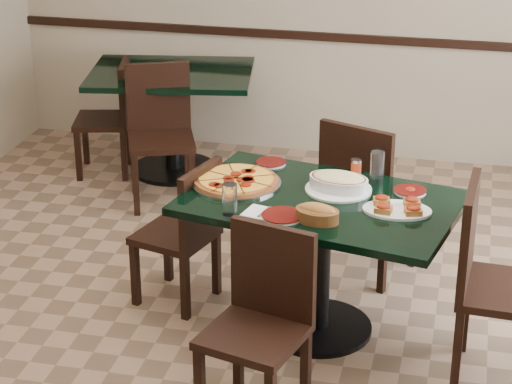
% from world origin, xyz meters
% --- Properties ---
extents(floor, '(5.50, 5.50, 0.00)m').
position_xyz_m(floor, '(0.00, 0.00, 0.00)').
color(floor, '#88674E').
rests_on(floor, ground).
extents(room_shell, '(5.50, 5.50, 5.50)m').
position_xyz_m(room_shell, '(1.02, 1.73, 1.17)').
color(room_shell, white).
rests_on(room_shell, floor).
extents(main_table, '(1.48, 1.11, 0.75)m').
position_xyz_m(main_table, '(0.24, 0.16, 0.57)').
color(main_table, black).
rests_on(main_table, floor).
extents(back_table, '(1.25, 1.00, 0.75)m').
position_xyz_m(back_table, '(-1.15, 2.12, 0.52)').
color(back_table, black).
rests_on(back_table, floor).
extents(chair_far, '(0.58, 0.58, 0.95)m').
position_xyz_m(chair_far, '(0.38, 0.81, 0.53)').
color(chair_far, black).
rests_on(chair_far, floor).
extents(chair_near, '(0.51, 0.51, 0.88)m').
position_xyz_m(chair_near, '(0.10, -0.56, 0.49)').
color(chair_near, black).
rests_on(chair_near, floor).
extents(chair_right, '(0.49, 0.49, 0.99)m').
position_xyz_m(chair_right, '(1.08, -0.07, 0.56)').
color(chair_right, black).
rests_on(chair_right, floor).
extents(chair_left, '(0.47, 0.47, 0.82)m').
position_xyz_m(chair_left, '(-0.51, 0.30, 0.45)').
color(chair_left, black).
rests_on(chair_left, floor).
extents(back_chair_near, '(0.55, 0.55, 0.92)m').
position_xyz_m(back_chair_near, '(-1.09, 1.65, 0.51)').
color(back_chair_near, black).
rests_on(back_chair_near, floor).
extents(back_chair_left, '(0.46, 0.46, 0.82)m').
position_xyz_m(back_chair_left, '(-1.56, 2.01, 0.45)').
color(back_chair_left, black).
rests_on(back_chair_left, floor).
extents(pepperoni_pizza, '(0.46, 0.46, 0.04)m').
position_xyz_m(pepperoni_pizza, '(-0.22, 0.26, 0.77)').
color(pepperoni_pizza, '#BBBBC3').
rests_on(pepperoni_pizza, main_table).
extents(lasagna_casserole, '(0.34, 0.34, 0.09)m').
position_xyz_m(lasagna_casserole, '(0.30, 0.29, 0.80)').
color(lasagna_casserole, silver).
rests_on(lasagna_casserole, main_table).
extents(bread_basket, '(0.24, 0.19, 0.09)m').
position_xyz_m(bread_basket, '(0.26, -0.09, 0.79)').
color(bread_basket, brown).
rests_on(bread_basket, main_table).
extents(bruschetta_platter, '(0.34, 0.24, 0.05)m').
position_xyz_m(bruschetta_platter, '(0.62, 0.10, 0.77)').
color(bruschetta_platter, silver).
rests_on(bruschetta_platter, main_table).
extents(side_plate_near, '(0.20, 0.20, 0.02)m').
position_xyz_m(side_plate_near, '(0.09, -0.09, 0.76)').
color(side_plate_near, silver).
rests_on(side_plate_near, main_table).
extents(side_plate_far_r, '(0.17, 0.17, 0.03)m').
position_xyz_m(side_plate_far_r, '(0.66, 0.35, 0.76)').
color(side_plate_far_r, silver).
rests_on(side_plate_far_r, main_table).
extents(side_plate_far_l, '(0.16, 0.16, 0.02)m').
position_xyz_m(side_plate_far_l, '(-0.10, 0.57, 0.76)').
color(side_plate_far_l, silver).
rests_on(side_plate_far_l, main_table).
extents(napkin_setting, '(0.18, 0.18, 0.01)m').
position_xyz_m(napkin_setting, '(-0.02, -0.06, 0.75)').
color(napkin_setting, silver).
rests_on(napkin_setting, main_table).
extents(water_glass_a, '(0.07, 0.07, 0.16)m').
position_xyz_m(water_glass_a, '(0.48, 0.47, 0.83)').
color(water_glass_a, white).
rests_on(water_glass_a, main_table).
extents(water_glass_b, '(0.07, 0.07, 0.15)m').
position_xyz_m(water_glass_b, '(-0.16, -0.11, 0.83)').
color(water_glass_b, white).
rests_on(water_glass_b, main_table).
extents(pepper_shaker, '(0.06, 0.06, 0.10)m').
position_xyz_m(pepper_shaker, '(0.36, 0.49, 0.80)').
color(pepper_shaker, '#BF3814').
rests_on(pepper_shaker, main_table).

